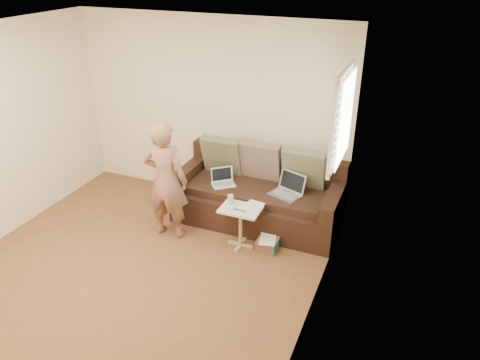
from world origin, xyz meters
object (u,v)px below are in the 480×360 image
at_px(laptop_silver, 285,196).
at_px(drinking_glass, 231,200).
at_px(sofa, 258,193).
at_px(person, 166,180).
at_px(striped_box, 267,244).
at_px(laptop_white, 224,185).
at_px(side_table, 240,227).

relative_size(laptop_silver, drinking_glass, 3.23).
xyz_separation_m(sofa, person, (-0.95, -0.73, 0.35)).
distance_m(laptop_silver, striped_box, 0.67).
height_order(person, striped_box, person).
bearing_deg(sofa, striped_box, -59.01).
distance_m(person, drinking_glass, 0.84).
bearing_deg(laptop_white, drinking_glass, -95.57).
xyz_separation_m(laptop_silver, laptop_white, (-0.84, -0.04, 0.00)).
height_order(drinking_glass, striped_box, drinking_glass).
bearing_deg(drinking_glass, striped_box, -2.00).
height_order(sofa, person, person).
bearing_deg(person, striped_box, -179.23).
xyz_separation_m(side_table, striped_box, (0.35, 0.04, -0.19)).
relative_size(laptop_silver, striped_box, 1.55).
bearing_deg(side_table, laptop_silver, 53.57).
bearing_deg(side_table, laptop_white, 132.02).
relative_size(sofa, person, 1.42).
xyz_separation_m(sofa, laptop_silver, (0.40, -0.09, 0.10)).
distance_m(side_table, striped_box, 0.40).
relative_size(side_table, drinking_glass, 4.47).
height_order(sofa, laptop_white, sofa).
bearing_deg(side_table, striped_box, 5.91).
bearing_deg(laptop_white, side_table, -87.25).
bearing_deg(laptop_silver, drinking_glass, -118.64).
bearing_deg(laptop_silver, person, -134.83).
height_order(laptop_white, person, person).
distance_m(laptop_white, side_table, 0.71).
distance_m(laptop_white, person, 0.82).
relative_size(sofa, striped_box, 8.84).
relative_size(side_table, striped_box, 2.15).
height_order(laptop_white, drinking_glass, drinking_glass).
bearing_deg(laptop_white, person, -169.60).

